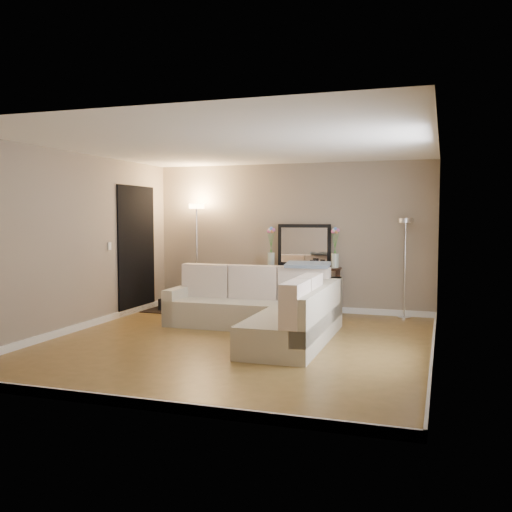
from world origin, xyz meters
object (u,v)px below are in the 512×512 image
(floor_lamp_unlit, at_px, (405,248))
(floor_lamp_lit, at_px, (197,235))
(console_table, at_px, (298,287))
(sectional_sofa, at_px, (266,310))

(floor_lamp_unlit, bearing_deg, floor_lamp_lit, -179.11)
(floor_lamp_lit, xyz_separation_m, floor_lamp_unlit, (3.69, 0.06, -0.18))
(console_table, bearing_deg, floor_lamp_unlit, 2.05)
(sectional_sofa, xyz_separation_m, console_table, (0.01, 1.78, 0.12))
(sectional_sofa, distance_m, console_table, 1.78)
(console_table, relative_size, floor_lamp_lit, 0.70)
(sectional_sofa, distance_m, floor_lamp_unlit, 2.70)
(floor_lamp_unlit, bearing_deg, sectional_sofa, -134.31)
(console_table, relative_size, floor_lamp_unlit, 0.81)
(sectional_sofa, relative_size, floor_lamp_unlit, 1.59)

